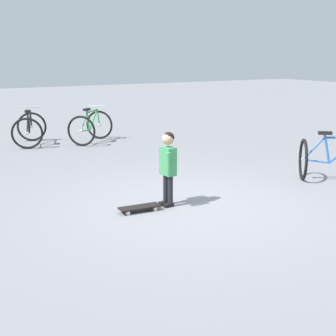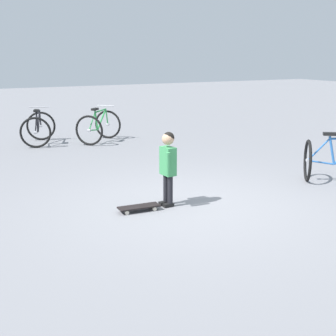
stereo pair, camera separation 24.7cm
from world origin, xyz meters
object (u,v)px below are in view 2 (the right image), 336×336
child_person (168,161)px  bicycle_mid (99,126)px  skateboard (139,207)px  bicycle_near (38,128)px

child_person → bicycle_mid: child_person is taller
skateboard → bicycle_near: 5.74m
bicycle_near → bicycle_mid: (-1.37, 0.40, -0.00)m
child_person → bicycle_near: child_person is taller
bicycle_mid → skateboard: bearing=75.6°
skateboard → bicycle_mid: bearing=-104.4°
child_person → skateboard: child_person is taller
child_person → bicycle_near: bearing=-85.3°
bicycle_near → skateboard: bearing=90.0°
skateboard → bicycle_near: (-0.00, -5.73, 0.32)m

